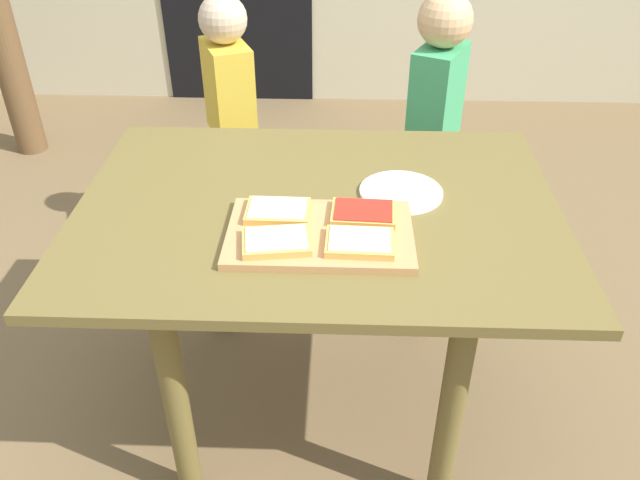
{
  "coord_description": "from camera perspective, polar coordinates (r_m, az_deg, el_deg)",
  "views": [
    {
      "loc": [
        0.06,
        -1.4,
        1.6
      ],
      "look_at": [
        0.01,
        0.0,
        0.63
      ],
      "focal_mm": 36.03,
      "sensor_mm": 36.0,
      "label": 1
    }
  ],
  "objects": [
    {
      "name": "pizza_slice_near_right",
      "position": [
        1.46,
        3.54,
        -0.19
      ],
      "size": [
        0.16,
        0.12,
        0.02
      ],
      "color": "#E1A94E",
      "rests_on": "cutting_board"
    },
    {
      "name": "pizza_slice_near_left",
      "position": [
        1.46,
        -3.9,
        -0.1
      ],
      "size": [
        0.17,
        0.13,
        0.02
      ],
      "color": "#E1A94E",
      "rests_on": "cutting_board"
    },
    {
      "name": "pizza_slice_far_right",
      "position": [
        1.56,
        3.88,
        2.42
      ],
      "size": [
        0.16,
        0.12,
        0.02
      ],
      "color": "#E1A94E",
      "rests_on": "cutting_board"
    },
    {
      "name": "dining_table",
      "position": [
        1.71,
        -0.18,
        -0.04
      ],
      "size": [
        1.24,
        0.9,
        0.74
      ],
      "color": "brown",
      "rests_on": "ground"
    },
    {
      "name": "pizza_slice_far_left",
      "position": [
        1.57,
        -3.77,
        2.6
      ],
      "size": [
        0.16,
        0.12,
        0.02
      ],
      "color": "#E1A94E",
      "rests_on": "cutting_board"
    },
    {
      "name": "cutting_board",
      "position": [
        1.52,
        -0.0,
        0.55
      ],
      "size": [
        0.44,
        0.28,
        0.02
      ],
      "primitive_type": "cube",
      "color": "tan",
      "rests_on": "dining_table"
    },
    {
      "name": "ground_plane",
      "position": [
        2.13,
        -0.15,
        -14.03
      ],
      "size": [
        16.0,
        16.0,
        0.0
      ],
      "primitive_type": "plane",
      "color": "brown"
    },
    {
      "name": "child_left",
      "position": [
        2.48,
        -7.91,
        10.84
      ],
      "size": [
        0.22,
        0.28,
        1.05
      ],
      "color": "#492F72",
      "rests_on": "ground"
    },
    {
      "name": "child_right",
      "position": [
        2.45,
        10.17,
        11.01
      ],
      "size": [
        0.23,
        0.28,
        1.07
      ],
      "color": "navy",
      "rests_on": "ground"
    },
    {
      "name": "plate_white_right",
      "position": [
        1.7,
        7.2,
        4.26
      ],
      "size": [
        0.22,
        0.22,
        0.01
      ],
      "primitive_type": "cylinder",
      "color": "white",
      "rests_on": "dining_table"
    }
  ]
}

